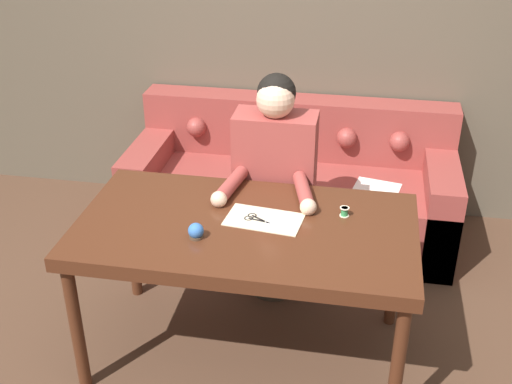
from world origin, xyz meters
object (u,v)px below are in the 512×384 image
at_px(person, 274,189).
at_px(pin_cushion, 196,231).
at_px(dining_table, 246,237).
at_px(couch, 291,189).
at_px(scissors, 260,220).
at_px(thread_spool, 344,212).

relative_size(person, pin_cushion, 18.23).
bearing_deg(person, dining_table, -95.09).
bearing_deg(couch, person, -90.97).
distance_m(couch, scissors, 1.29).
relative_size(couch, scissors, 8.84).
bearing_deg(scissors, couch, 89.97).
height_order(dining_table, scissors, scissors).
xyz_separation_m(person, scissors, (0.01, -0.51, 0.11)).
relative_size(dining_table, thread_spool, 34.78).
bearing_deg(pin_cushion, scissors, 37.22).
xyz_separation_m(thread_spool, pin_cushion, (-0.63, -0.31, 0.01)).
height_order(couch, person, person).
height_order(dining_table, pin_cushion, pin_cushion).
xyz_separation_m(scissors, pin_cushion, (-0.25, -0.19, 0.03)).
bearing_deg(dining_table, pin_cushion, -141.33).
relative_size(scissors, pin_cushion, 3.27).
relative_size(person, thread_spool, 28.97).
bearing_deg(thread_spool, person, 134.66).
xyz_separation_m(couch, person, (-0.01, -0.69, 0.36)).
height_order(couch, pin_cushion, same).
bearing_deg(thread_spool, pin_cushion, -154.13).
distance_m(scissors, pin_cushion, 0.32).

